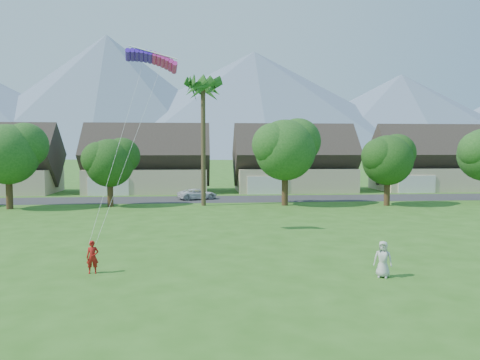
{
  "coord_description": "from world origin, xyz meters",
  "views": [
    {
      "loc": [
        -2.37,
        -17.37,
        5.72
      ],
      "look_at": [
        0.0,
        10.0,
        3.8
      ],
      "focal_mm": 35.0,
      "sensor_mm": 36.0,
      "label": 1
    }
  ],
  "objects": [
    {
      "name": "tree_row",
      "position": [
        -1.14,
        27.92,
        4.89
      ],
      "size": [
        62.27,
        6.67,
        8.45
      ],
      "color": "#47301C",
      "rests_on": "ground"
    },
    {
      "name": "street",
      "position": [
        0.0,
        34.0,
        0.01
      ],
      "size": [
        90.0,
        7.0,
        0.01
      ],
      "primitive_type": "cube",
      "color": "#2D2D30",
      "rests_on": "ground"
    },
    {
      "name": "parafoil_kite",
      "position": [
        -5.32,
        13.18,
        11.41
      ],
      "size": [
        3.26,
        1.02,
        0.5
      ],
      "rotation": [
        0.0,
        0.0,
        0.01
      ],
      "color": "#481BCE",
      "rests_on": "ground"
    },
    {
      "name": "parked_car",
      "position": [
        -2.64,
        34.0,
        0.6
      ],
      "size": [
        4.72,
        3.39,
        1.19
      ],
      "primitive_type": "imported",
      "rotation": [
        0.0,
        0.0,
        1.94
      ],
      "color": "silver",
      "rests_on": "ground"
    },
    {
      "name": "fan_palm",
      "position": [
        -2.0,
        28.5,
        11.8
      ],
      "size": [
        3.0,
        3.0,
        13.8
      ],
      "color": "#4C3D26",
      "rests_on": "ground"
    },
    {
      "name": "kite_flyer",
      "position": [
        -7.24,
        4.05,
        0.75
      ],
      "size": [
        0.58,
        0.41,
        1.5
      ],
      "primitive_type": "imported",
      "rotation": [
        0.0,
        0.0,
        0.11
      ],
      "color": "#A31612",
      "rests_on": "ground"
    },
    {
      "name": "watcher",
      "position": [
        5.65,
        2.28,
        0.81
      ],
      "size": [
        0.93,
        0.8,
        1.61
      ],
      "primitive_type": "imported",
      "rotation": [
        0.0,
        0.0,
        -0.45
      ],
      "color": "#BBBAB6",
      "rests_on": "ground"
    },
    {
      "name": "ground",
      "position": [
        0.0,
        0.0,
        0.0
      ],
      "size": [
        500.0,
        500.0,
        0.0
      ],
      "primitive_type": "plane",
      "color": "#2D6019",
      "rests_on": "ground"
    },
    {
      "name": "mountain_ridge",
      "position": [
        10.4,
        260.0,
        29.07
      ],
      "size": [
        540.0,
        240.0,
        70.0
      ],
      "color": "slate",
      "rests_on": "ground"
    },
    {
      "name": "houses_row",
      "position": [
        0.49,
        42.99,
        3.44
      ],
      "size": [
        72.75,
        8.19,
        8.86
      ],
      "color": "beige",
      "rests_on": "ground"
    }
  ]
}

